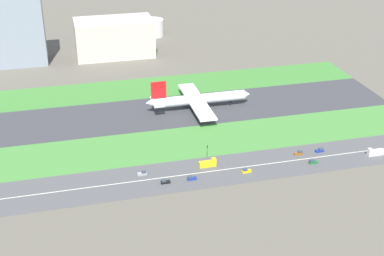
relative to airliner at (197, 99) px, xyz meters
name	(u,v)px	position (x,y,z in m)	size (l,w,h in m)	color
ground_plane	(162,112)	(-21.68, 0.00, -6.23)	(800.00, 800.00, 0.00)	#5B564C
runway	(162,112)	(-21.68, 0.00, -6.18)	(280.00, 46.00, 0.10)	#38383D
grass_median_north	(150,87)	(-21.68, 41.00, -6.18)	(280.00, 36.00, 0.10)	#3D7A33
grass_median_south	(177,144)	(-21.68, -41.00, -6.18)	(280.00, 36.00, 0.10)	#427F38
highway	(192,174)	(-21.68, -73.00, -6.18)	(280.00, 28.00, 0.10)	#4C4C4F
highway_centerline	(192,174)	(-21.68, -73.00, -6.13)	(266.00, 0.50, 0.01)	silver
airliner	(197,99)	(0.00, 0.00, 0.00)	(65.00, 56.00, 19.70)	white
truck_0	(208,163)	(-12.19, -68.00, -4.56)	(8.40, 2.50, 4.00)	yellow
car_6	(142,173)	(-44.74, -68.00, -5.31)	(4.40, 1.80, 2.00)	#99999E
car_4	(320,150)	(47.75, -68.00, -5.31)	(4.40, 1.80, 2.00)	navy
car_2	(165,182)	(-35.81, -78.00, -5.31)	(4.40, 1.80, 2.00)	black
car_1	(299,153)	(36.04, -68.00, -5.31)	(4.40, 1.80, 2.00)	brown
car_5	(191,178)	(-23.13, -78.00, -5.31)	(4.40, 1.80, 2.00)	navy
car_3	(313,162)	(39.07, -78.00, -5.31)	(4.40, 1.80, 2.00)	#19662D
car_0	(246,171)	(4.03, -78.00, -5.31)	(4.40, 1.80, 2.00)	yellow
truck_1	(375,152)	(73.31, -78.00, -4.56)	(8.40, 2.50, 4.00)	silver
traffic_light	(207,151)	(-10.37, -60.01, -1.94)	(0.36, 0.50, 7.20)	#4C4C51
terminal_building	(8,27)	(-111.68, 114.00, 20.96)	(50.44, 27.34, 54.38)	gray
hangar_building	(114,38)	(-35.63, 114.00, 7.77)	(58.78, 31.53, 28.01)	beige
fuel_tank_west	(114,28)	(-30.76, 159.00, 2.54)	(20.27, 20.27, 17.53)	silver
fuel_tank_centre	(152,28)	(1.83, 159.00, 0.83)	(19.73, 19.73, 14.13)	silver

